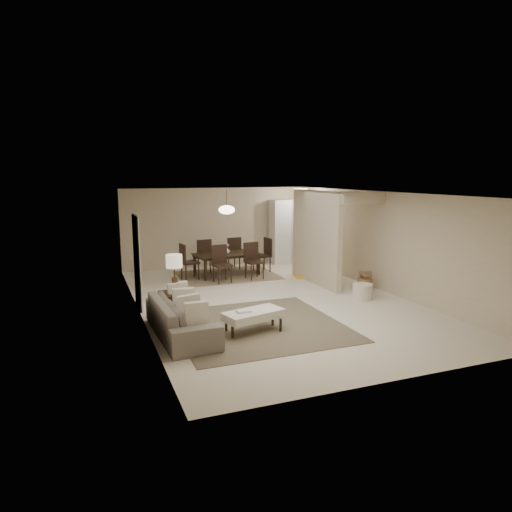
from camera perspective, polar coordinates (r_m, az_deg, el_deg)
name	(u,v)px	position (r m, az deg, el deg)	size (l,w,h in m)	color
floor	(272,301)	(10.72, 1.99, -5.62)	(9.00, 9.00, 0.00)	beige
ceiling	(273,193)	(10.33, 2.08, 7.85)	(9.00, 9.00, 0.00)	white
back_wall	(217,227)	(14.66, -4.88, 3.61)	(6.00, 6.00, 0.00)	#C0AE91
left_wall	(138,256)	(9.69, -14.51, -0.06)	(9.00, 9.00, 0.00)	#C0AE91
right_wall	(381,241)	(11.94, 15.41, 1.78)	(9.00, 9.00, 0.00)	#C0AE91
partition	(316,237)	(12.34, 7.46, 2.33)	(0.15, 2.50, 2.50)	#C0AE91
doorway	(137,262)	(10.33, -14.68, -0.75)	(0.04, 0.90, 2.04)	black
pantry_cabinet	(288,231)	(15.18, 4.07, 3.09)	(1.20, 0.55, 2.10)	silver
flush_light	(301,189)	(14.20, 5.59, 8.28)	(0.44, 0.44, 0.05)	white
living_rug	(258,325)	(9.02, 0.19, -8.66)	(3.20, 3.20, 0.01)	brown
sofa	(181,318)	(8.52, -9.30, -7.64)	(0.89, 2.27, 0.66)	slate
ottoman_bench	(253,315)	(8.58, -0.33, -7.40)	(1.23, 0.80, 0.41)	beige
side_table	(176,307)	(9.29, -10.03, -6.31)	(0.56, 0.56, 0.61)	black
table_lamp	(174,265)	(9.09, -10.19, -1.06)	(0.32, 0.32, 0.76)	#40301B
round_pouf	(362,292)	(11.10, 13.15, -4.36)	(0.47, 0.47, 0.37)	beige
wicker_basket	(365,285)	(11.89, 13.45, -3.52)	(0.38, 0.38, 0.32)	brown
dining_rug	(227,275)	(13.37, -3.59, -2.42)	(2.80, 2.10, 0.01)	brown
dining_table	(227,265)	(13.30, -3.60, -1.08)	(1.85, 1.03, 0.65)	black
dining_chairs	(227,258)	(13.27, -3.61, -0.29)	(2.78, 2.14, 1.02)	black
vase	(227,251)	(13.23, -3.62, 0.67)	(0.16, 0.16, 0.17)	white
yellow_mat	(311,276)	(13.29, 6.86, -2.55)	(0.96, 0.58, 0.01)	yellow
pendant_light	(227,210)	(13.09, -3.68, 5.79)	(0.46, 0.46, 0.71)	#40301B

